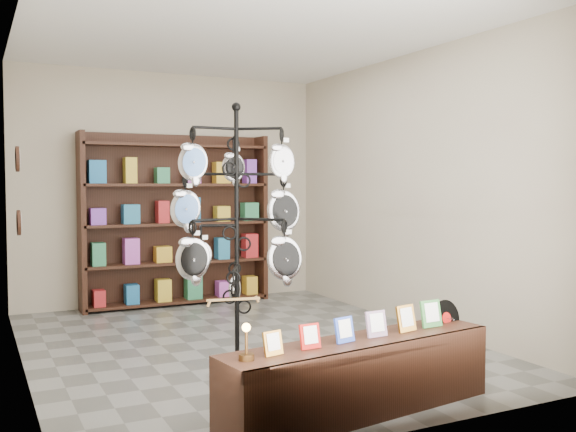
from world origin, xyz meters
The scene contains 6 objects.
ground centered at (0.00, 0.00, 0.00)m, with size 5.00×5.00×0.00m, color slate.
room_envelope centered at (0.00, 0.00, 1.85)m, with size 5.00×5.00×5.00m.
display_tree centered at (-0.45, -0.94, 1.28)m, with size 1.18×1.16×2.22m.
front_shelf centered at (-0.01, -2.09, 0.26)m, with size 2.12×0.70×0.74m.
back_shelving centered at (0.00, 2.30, 1.03)m, with size 2.42×0.36×2.20m.
wall_clocks centered at (-1.97, 0.80, 1.50)m, with size 0.03×0.24×0.84m.
Camera 1 is at (-2.37, -5.74, 1.58)m, focal length 40.00 mm.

